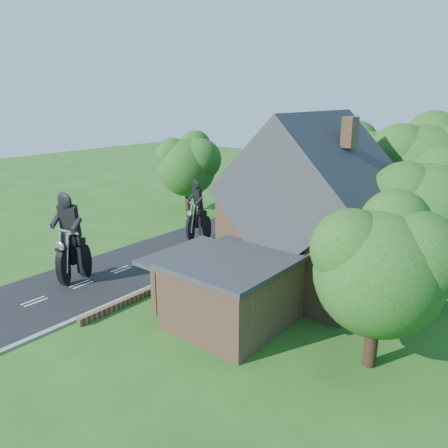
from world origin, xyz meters
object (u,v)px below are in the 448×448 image
Objects in this scene: annex at (231,290)px; motorcycle_lead at (74,268)px; motorcycle_follow at (198,231)px; garden_wall at (219,261)px; house at (311,214)px.

motorcycle_lead is (-10.58, -2.14, -0.92)m from annex.
annex reaches higher than motorcycle_follow.
motorcycle_lead is (-5.01, -7.94, 0.65)m from garden_wall.
annex is at bearing -46.16° from garden_wall.
garden_wall is 12.11× the size of motorcycle_lead.
annex is at bearing -175.76° from motorcycle_lead.
motorcycle_follow is at bearing 139.43° from annex.
garden_wall is 13.80× the size of motorcycle_follow.
house is 11.41m from motorcycle_follow.
house is 14.76m from motorcycle_lead.
motorcycle_lead reaches higher than garden_wall.
motorcycle_lead is at bearing -122.26° from garden_wall.
annex is 10.84m from motorcycle_lead.
annex is 3.88× the size of motorcycle_lead.
motorcycle_follow is at bearing 147.95° from garden_wall.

